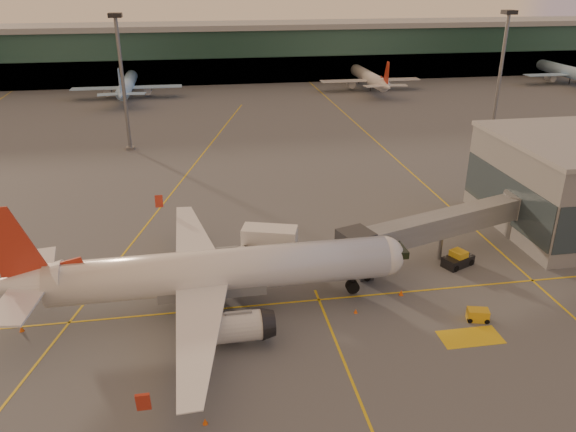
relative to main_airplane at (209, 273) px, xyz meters
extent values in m
plane|color=#4C4F54|center=(6.51, -5.26, -4.19)|extent=(600.00, 600.00, 0.00)
cube|color=gold|center=(6.51, -0.26, -4.18)|extent=(80.00, 0.25, 0.01)
cube|color=gold|center=(-3.49, 39.74, -4.18)|extent=(31.30, 115.98, 0.01)
cube|color=gold|center=(36.51, 64.74, -4.18)|extent=(0.25, 160.00, 0.01)
cube|color=gold|center=(11.51, -13.26, -4.18)|extent=(0.25, 30.00, 0.01)
cube|color=gold|center=(24.51, -9.26, -4.18)|extent=(6.00, 3.00, 0.01)
cube|color=#19382D|center=(6.51, 136.74, 3.81)|extent=(400.00, 18.00, 16.00)
cube|color=gray|center=(6.51, 136.74, 12.61)|extent=(400.00, 20.00, 1.60)
cube|color=black|center=(6.51, 128.24, -0.19)|extent=(400.00, 1.00, 8.00)
cube|color=slate|center=(48.51, 12.74, 1.81)|extent=(18.00, 22.00, 12.00)
cube|color=#2D3D47|center=(39.56, 12.74, 0.81)|extent=(0.30, 21.60, 6.00)
cylinder|color=slate|center=(-13.49, 60.74, 8.31)|extent=(0.70, 0.70, 25.00)
cube|color=black|center=(-13.49, 60.74, 21.01)|extent=(2.40, 2.40, 0.80)
cube|color=slate|center=(-13.49, 60.74, -3.94)|extent=(1.60, 1.60, 0.50)
cylinder|color=slate|center=(61.51, 56.74, 8.31)|extent=(0.70, 0.70, 25.00)
cube|color=black|center=(61.51, 56.74, 21.01)|extent=(2.40, 2.40, 0.80)
cube|color=slate|center=(61.51, 56.74, -3.94)|extent=(1.60, 1.60, 0.50)
cylinder|color=silver|center=(1.47, 0.02, 0.23)|extent=(34.48, 4.90, 4.42)
sphere|color=silver|center=(18.68, 0.26, 0.23)|extent=(4.33, 4.33, 4.33)
cube|color=black|center=(19.94, 0.28, 0.79)|extent=(2.03, 2.90, 0.77)
cone|color=silver|center=(-17.84, -0.25, 0.57)|extent=(7.61, 4.30, 4.20)
cube|color=silver|center=(-17.37, -4.02, 0.68)|extent=(4.43, 7.53, 0.22)
cylinder|color=silver|center=(2.40, -6.68, -2.20)|extent=(4.66, 2.94, 2.87)
cylinder|color=black|center=(-1.01, -2.89, -3.19)|extent=(2.01, 1.57, 1.99)
cylinder|color=black|center=(-1.01, -2.89, -2.58)|extent=(0.40, 0.40, 1.22)
cube|color=silver|center=(-17.47, 3.53, 0.68)|extent=(4.62, 7.60, 0.22)
cylinder|color=silver|center=(2.21, 6.75, -2.20)|extent=(4.66, 2.94, 2.87)
cylinder|color=black|center=(-1.09, 2.86, -3.19)|extent=(2.01, 1.57, 1.99)
cylinder|color=black|center=(-1.09, 2.86, -2.58)|extent=(0.40, 0.40, 1.22)
cube|color=slate|center=(0.21, 0.00, -1.20)|extent=(10.96, 3.69, 1.77)
cylinder|color=black|center=(15.32, 0.22, -3.19)|extent=(1.40, 0.90, 1.39)
cube|color=slate|center=(28.15, 6.58, 0.53)|extent=(25.54, 10.77, 2.70)
cube|color=#2D3035|center=(16.29, 3.03, 0.53)|extent=(4.31, 4.31, 3.00)
cube|color=#2D3035|center=(17.79, 3.93, -2.99)|extent=(1.60, 2.40, 2.40)
cylinder|color=black|center=(17.79, 2.83, -3.79)|extent=(0.80, 0.40, 0.80)
cylinder|color=black|center=(17.79, 5.03, -3.79)|extent=(0.80, 0.40, 0.80)
cylinder|color=slate|center=(28.15, 6.58, -2.48)|extent=(0.50, 0.50, 3.42)
cylinder|color=slate|center=(40.51, 10.74, 0.53)|extent=(4.40, 4.40, 3.00)
cylinder|color=slate|center=(40.51, 10.74, -2.48)|extent=(2.40, 2.40, 3.42)
cube|color=#BB4B1A|center=(7.69, 8.22, -3.36)|extent=(4.14, 3.56, 1.65)
cube|color=silver|center=(7.38, 8.32, -0.77)|extent=(6.91, 4.52, 3.08)
cylinder|color=black|center=(5.41, 7.55, -3.69)|extent=(1.06, 0.66, 0.99)
cylinder|color=black|center=(9.19, 6.38, -3.69)|extent=(1.06, 0.66, 0.99)
cube|color=gold|center=(26.50, -6.66, -3.56)|extent=(2.34, 1.75, 1.25)
cylinder|color=black|center=(25.56, -6.95, -3.92)|extent=(0.57, 0.39, 0.52)
cylinder|color=black|center=(27.17, -7.38, -3.92)|extent=(0.57, 0.39, 0.52)
cube|color=black|center=(29.59, 4.56, -3.58)|extent=(4.25, 3.37, 1.22)
cube|color=gold|center=(29.59, 4.56, -2.75)|extent=(2.14, 2.25, 1.00)
cylinder|color=black|center=(28.75, 3.21, -3.80)|extent=(0.84, 0.62, 0.77)
cylinder|color=black|center=(31.17, 4.31, -3.80)|extent=(0.84, 0.62, 0.77)
cone|color=#E9560C|center=(20.57, -0.78, -3.87)|extent=(0.49, 0.49, 0.63)
cube|color=#E9560C|center=(20.57, -0.78, -4.17)|extent=(0.43, 0.43, 0.03)
cone|color=#E9560C|center=(-18.52, -1.05, -3.90)|extent=(0.45, 0.45, 0.58)
cube|color=#E9560C|center=(-18.52, -1.05, -4.17)|extent=(0.39, 0.39, 0.03)
cone|color=#E9560C|center=(-1.13, -16.47, -3.92)|extent=(0.41, 0.41, 0.52)
cube|color=#E9560C|center=(-1.13, -16.47, -4.17)|extent=(0.36, 0.36, 0.03)
cone|color=#E9560C|center=(-0.24, 18.18, -3.93)|extent=(0.40, 0.40, 0.50)
cube|color=#E9560C|center=(-0.24, 18.18, -4.17)|extent=(0.34, 0.34, 0.03)
cone|color=#E9560C|center=(14.72, -3.36, -3.95)|extent=(0.38, 0.38, 0.48)
cube|color=#E9560C|center=(14.72, -3.36, -4.17)|extent=(0.32, 0.32, 0.03)
camera|label=1|loc=(-0.31, -50.72, 28.20)|focal=35.00mm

